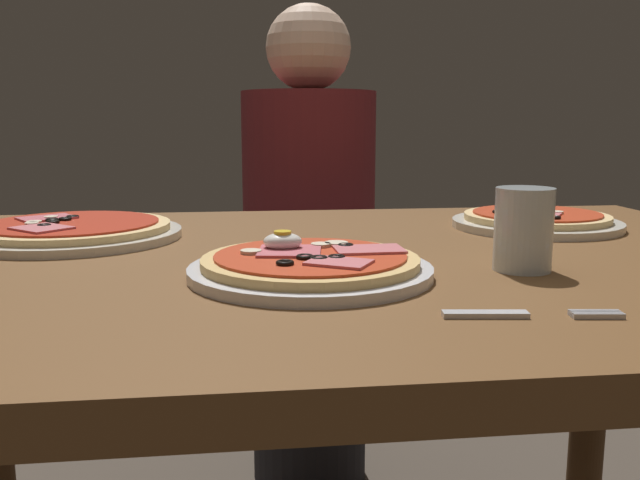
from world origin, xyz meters
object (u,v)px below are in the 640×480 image
Objects in this scene: water_glass_near at (523,235)px; fork at (518,314)px; dining_table at (335,334)px; pizza_foreground at (310,265)px; pizza_across_right at (536,220)px; diner_person at (309,265)px; pizza_across_left at (72,231)px.

fork is (-0.08, -0.18, -0.04)m from water_glass_near.
dining_table is 0.17m from pizza_foreground.
dining_table is at bearing -153.08° from pizza_across_right.
pizza_foreground is at bearing -179.67° from water_glass_near.
diner_person is (-0.07, 1.08, -0.18)m from fork.
pizza_foreground is 0.24m from fork.
fork reaches higher than dining_table.
diner_person reaches higher than pizza_foreground.
pizza_across_right is 0.53m from fork.
pizza_across_right is (0.35, 0.18, 0.12)m from dining_table.
water_glass_near is 0.08× the size of diner_person.
water_glass_near is (0.20, -0.12, 0.15)m from dining_table.
water_glass_near is at bearing 99.55° from diner_person.
pizza_across_right reaches higher than dining_table.
dining_table is 0.28m from water_glass_near.
pizza_across_left is (-0.36, 0.16, 0.12)m from dining_table.
diner_person reaches higher than water_glass_near.
pizza_across_left is 1.97× the size of fork.
diner_person reaches higher than fork.
pizza_across_right is at bearing 36.85° from pizza_foreground.
dining_table is at bearing -24.07° from pizza_across_left.
pizza_across_left is 0.63m from water_glass_near.
water_glass_near is 0.60× the size of fork.
water_glass_near reaches higher than fork.
diner_person is at bearing 116.87° from pizza_across_right.
water_glass_near is 0.20m from fork.
dining_table is 4.11× the size of pizza_across_left.
pizza_foreground is at bearing -41.49° from pizza_across_left.
pizza_foreground is 0.50m from pizza_across_right.
water_glass_near is (-0.15, -0.30, 0.03)m from pizza_across_right.
pizza_across_right is at bearing 1.34° from pizza_across_left.
pizza_across_right is 2.79× the size of water_glass_near.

